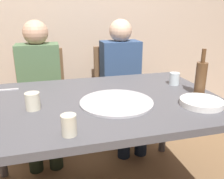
{
  "coord_description": "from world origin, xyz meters",
  "views": [
    {
      "loc": [
        -0.26,
        -1.31,
        1.25
      ],
      "look_at": [
        0.09,
        0.01,
        0.79
      ],
      "focal_mm": 37.98,
      "sensor_mm": 36.0,
      "label": 1
    }
  ],
  "objects_px": {
    "tumbler_near": "(69,125)",
    "chair_right": "(118,86)",
    "chair_left": "(42,92)",
    "wine_glass": "(33,101)",
    "pizza_tray": "(116,102)",
    "guest_in_beanie": "(123,78)",
    "beer_bottle": "(201,78)",
    "tumbler_far": "(174,79)",
    "plate_stack": "(201,102)",
    "dining_table": "(98,111)",
    "table_knife": "(1,90)",
    "guest_in_sweater": "(40,84)"
  },
  "relations": [
    {
      "from": "tumbler_near",
      "to": "wine_glass",
      "type": "bearing_deg",
      "value": 116.32
    },
    {
      "from": "beer_bottle",
      "to": "guest_in_beanie",
      "type": "distance_m",
      "value": 0.88
    },
    {
      "from": "pizza_tray",
      "to": "table_knife",
      "type": "height_order",
      "value": "pizza_tray"
    },
    {
      "from": "tumbler_far",
      "to": "wine_glass",
      "type": "height_order",
      "value": "wine_glass"
    },
    {
      "from": "table_knife",
      "to": "chair_left",
      "type": "xyz_separation_m",
      "value": [
        0.23,
        0.56,
        -0.23
      ]
    },
    {
      "from": "pizza_tray",
      "to": "beer_bottle",
      "type": "relative_size",
      "value": 1.45
    },
    {
      "from": "chair_right",
      "to": "guest_in_beanie",
      "type": "bearing_deg",
      "value": 90.0
    },
    {
      "from": "chair_left",
      "to": "tumbler_near",
      "type": "bearing_deg",
      "value": 96.85
    },
    {
      "from": "chair_right",
      "to": "guest_in_sweater",
      "type": "bearing_deg",
      "value": 11.46
    },
    {
      "from": "dining_table",
      "to": "guest_in_sweater",
      "type": "bearing_deg",
      "value": 115.99
    },
    {
      "from": "dining_table",
      "to": "tumbler_far",
      "type": "distance_m",
      "value": 0.62
    },
    {
      "from": "pizza_tray",
      "to": "guest_in_beanie",
      "type": "distance_m",
      "value": 0.88
    },
    {
      "from": "tumbler_near",
      "to": "pizza_tray",
      "type": "bearing_deg",
      "value": 45.19
    },
    {
      "from": "tumbler_near",
      "to": "guest_in_sweater",
      "type": "relative_size",
      "value": 0.08
    },
    {
      "from": "tumbler_far",
      "to": "guest_in_beanie",
      "type": "xyz_separation_m",
      "value": [
        -0.2,
        0.58,
        -0.14
      ]
    },
    {
      "from": "tumbler_near",
      "to": "plate_stack",
      "type": "xyz_separation_m",
      "value": [
        0.75,
        0.15,
        -0.03
      ]
    },
    {
      "from": "pizza_tray",
      "to": "guest_in_sweater",
      "type": "distance_m",
      "value": 0.94
    },
    {
      "from": "beer_bottle",
      "to": "tumbler_near",
      "type": "height_order",
      "value": "beer_bottle"
    },
    {
      "from": "tumbler_near",
      "to": "chair_right",
      "type": "bearing_deg",
      "value": 64.89
    },
    {
      "from": "beer_bottle",
      "to": "guest_in_beanie",
      "type": "xyz_separation_m",
      "value": [
        -0.25,
        0.82,
        -0.21
      ]
    },
    {
      "from": "pizza_tray",
      "to": "chair_left",
      "type": "xyz_separation_m",
      "value": [
        -0.45,
        0.97,
        -0.23
      ]
    },
    {
      "from": "tumbler_near",
      "to": "chair_right",
      "type": "xyz_separation_m",
      "value": [
        0.59,
        1.27,
        -0.27
      ]
    },
    {
      "from": "dining_table",
      "to": "plate_stack",
      "type": "xyz_separation_m",
      "value": [
        0.55,
        -0.24,
        0.09
      ]
    },
    {
      "from": "beer_bottle",
      "to": "pizza_tray",
      "type": "bearing_deg",
      "value": -179.87
    },
    {
      "from": "dining_table",
      "to": "chair_right",
      "type": "distance_m",
      "value": 0.98
    },
    {
      "from": "wine_glass",
      "to": "chair_left",
      "type": "bearing_deg",
      "value": 89.38
    },
    {
      "from": "chair_left",
      "to": "wine_glass",
      "type": "bearing_deg",
      "value": 89.38
    },
    {
      "from": "pizza_tray",
      "to": "chair_left",
      "type": "relative_size",
      "value": 0.47
    },
    {
      "from": "beer_bottle",
      "to": "chair_left",
      "type": "height_order",
      "value": "beer_bottle"
    },
    {
      "from": "dining_table",
      "to": "guest_in_beanie",
      "type": "bearing_deg",
      "value": 62.03
    },
    {
      "from": "guest_in_beanie",
      "to": "pizza_tray",
      "type": "bearing_deg",
      "value": 70.0
    },
    {
      "from": "table_knife",
      "to": "guest_in_beanie",
      "type": "height_order",
      "value": "guest_in_beanie"
    },
    {
      "from": "plate_stack",
      "to": "table_knife",
      "type": "distance_m",
      "value": 1.27
    },
    {
      "from": "guest_in_sweater",
      "to": "table_knife",
      "type": "bearing_deg",
      "value": 60.15
    },
    {
      "from": "wine_glass",
      "to": "chair_right",
      "type": "relative_size",
      "value": 0.1
    },
    {
      "from": "dining_table",
      "to": "chair_left",
      "type": "relative_size",
      "value": 1.65
    },
    {
      "from": "wine_glass",
      "to": "guest_in_beanie",
      "type": "height_order",
      "value": "guest_in_beanie"
    },
    {
      "from": "tumbler_far",
      "to": "plate_stack",
      "type": "height_order",
      "value": "tumbler_far"
    },
    {
      "from": "pizza_tray",
      "to": "table_knife",
      "type": "xyz_separation_m",
      "value": [
        -0.68,
        0.41,
        -0.0
      ]
    },
    {
      "from": "plate_stack",
      "to": "table_knife",
      "type": "height_order",
      "value": "plate_stack"
    },
    {
      "from": "tumbler_near",
      "to": "wine_glass",
      "type": "xyz_separation_m",
      "value": [
        -0.16,
        0.33,
        0.0
      ]
    },
    {
      "from": "pizza_tray",
      "to": "wine_glass",
      "type": "distance_m",
      "value": 0.46
    },
    {
      "from": "wine_glass",
      "to": "plate_stack",
      "type": "bearing_deg",
      "value": -11.35
    },
    {
      "from": "chair_right",
      "to": "guest_in_sweater",
      "type": "xyz_separation_m",
      "value": [
        -0.75,
        -0.15,
        0.13
      ]
    },
    {
      "from": "chair_right",
      "to": "table_knife",
      "type": "bearing_deg",
      "value": 29.66
    },
    {
      "from": "tumbler_far",
      "to": "wine_glass",
      "type": "xyz_separation_m",
      "value": [
        -0.96,
        -0.21,
        0.0
      ]
    },
    {
      "from": "plate_stack",
      "to": "beer_bottle",
      "type": "bearing_deg",
      "value": 59.96
    },
    {
      "from": "chair_left",
      "to": "guest_in_sweater",
      "type": "xyz_separation_m",
      "value": [
        -0.0,
        -0.15,
        0.13
      ]
    },
    {
      "from": "table_knife",
      "to": "chair_left",
      "type": "height_order",
      "value": "chair_left"
    },
    {
      "from": "tumbler_far",
      "to": "beer_bottle",
      "type": "bearing_deg",
      "value": -79.34
    }
  ]
}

